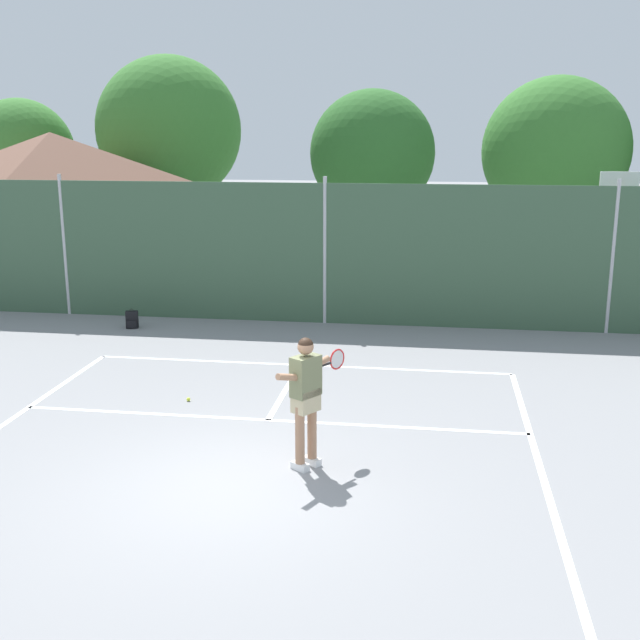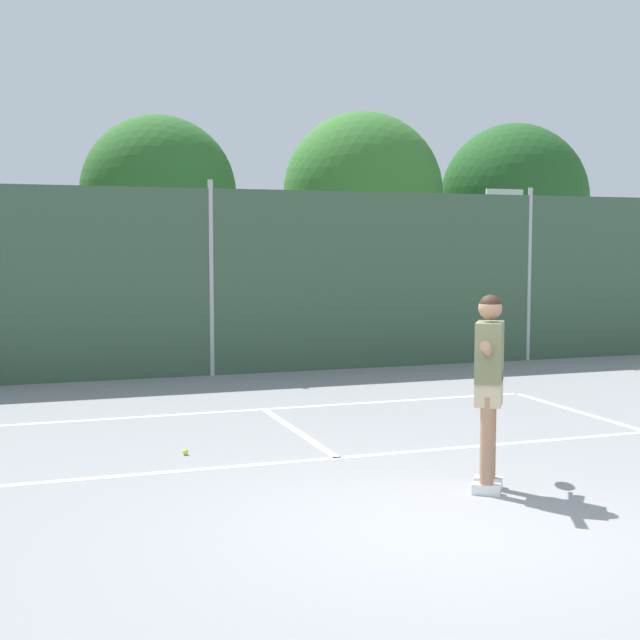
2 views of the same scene
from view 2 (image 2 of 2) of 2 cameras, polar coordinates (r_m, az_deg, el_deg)
name	(u,v)px [view 2 (image 2 of 2)]	position (r m, az deg, el deg)	size (l,w,h in m)	color
ground_plane	(441,527)	(7.46, 7.88, -13.18)	(120.00, 120.00, 0.00)	gray
court_markings	(408,504)	(8.02, 5.75, -11.86)	(8.30, 11.10, 0.01)	white
chainlink_fence	(211,282)	(15.67, -7.09, 2.44)	(26.09, 0.09, 3.47)	#38563D
basketball_hoop	(503,246)	(19.70, 11.81, 4.73)	(0.90, 0.67, 3.55)	#284CB2
treeline_backdrop	(172,185)	(24.23, -9.61, 8.63)	(27.68, 4.49, 6.97)	brown
tennis_player	(489,374)	(8.34, 10.94, -3.47)	(0.78, 1.27, 1.85)	silver
tennis_ball	(185,452)	(9.89, -8.76, -8.49)	(0.07, 0.07, 0.07)	#CCE033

